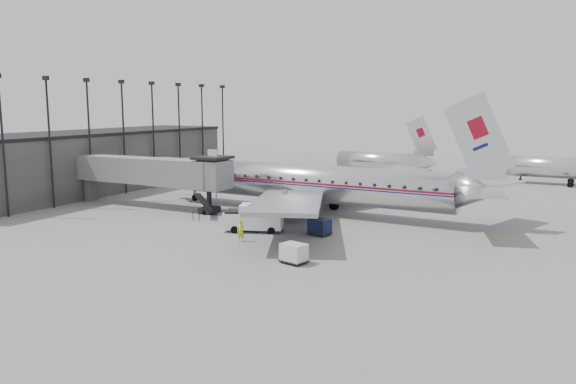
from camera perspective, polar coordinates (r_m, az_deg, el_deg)
name	(u,v)px	position (r m, az deg, el deg)	size (l,w,h in m)	color
ground	(266,228)	(55.56, -2.21, -3.63)	(160.00, 160.00, 0.00)	slate
terminal	(90,162)	(83.74, -19.48, 2.89)	(12.00, 46.00, 8.00)	#3C3936
apron_line	(319,219)	(59.50, 3.14, -2.79)	(0.15, 60.00, 0.01)	gold
jet_bridge	(157,172)	(67.27, -13.17, 1.96)	(21.00, 6.20, 7.10)	#595B5E
floodlight_masts	(139,131)	(81.05, -14.91, 6.01)	(0.90, 42.25, 15.25)	black
distant_aircraft_near	(381,161)	(94.15, 9.39, 3.12)	(16.39, 3.20, 10.26)	silver
distant_aircraft_mid	(555,167)	(93.80, 25.48, 2.35)	(16.39, 3.20, 10.26)	silver
airliner	(312,183)	(62.47, 2.46, 0.89)	(42.06, 38.95, 13.30)	silver
service_van	(254,217)	(53.66, -3.49, -2.58)	(5.99, 3.95, 2.63)	white
baggage_cart_navy	(320,227)	(52.26, 3.23, -3.53)	(2.24, 1.90, 1.53)	black
baggage_cart_white	(294,253)	(43.15, 0.59, -6.20)	(2.24, 1.90, 1.52)	silver
ramp_worker	(241,231)	(49.93, -4.82, -3.95)	(0.71, 0.46, 1.93)	#B2CD18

